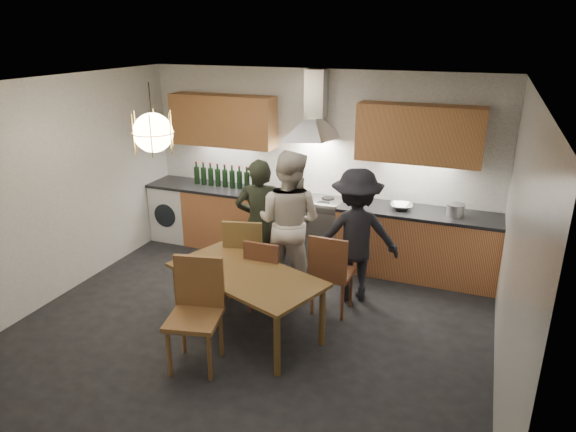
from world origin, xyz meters
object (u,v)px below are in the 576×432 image
(person_right, at_px, (356,235))
(wine_bottles, at_px, (225,176))
(person_mid, at_px, (289,222))
(dining_table, at_px, (246,280))
(chair_front, at_px, (197,305))
(mixing_bowl, at_px, (401,206))
(person_left, at_px, (260,223))
(chair_back_left, at_px, (245,253))
(stock_pot, at_px, (455,211))

(person_right, relative_size, wine_bottles, 1.57)
(person_mid, xyz_separation_m, wine_bottles, (-1.38, 0.98, 0.18))
(dining_table, relative_size, person_right, 1.14)
(chair_front, distance_m, mixing_bowl, 3.06)
(person_left, bearing_deg, wine_bottles, -66.94)
(person_right, bearing_deg, chair_front, 38.66)
(dining_table, distance_m, wine_bottles, 2.52)
(chair_front, relative_size, wine_bottles, 1.04)
(dining_table, height_order, wine_bottles, wine_bottles)
(person_mid, bearing_deg, person_left, 2.14)
(chair_front, distance_m, person_left, 1.76)
(person_left, relative_size, mixing_bowl, 5.70)
(person_mid, distance_m, person_right, 0.83)
(person_left, xyz_separation_m, wine_bottles, (-0.99, 0.98, 0.25))
(chair_back_left, relative_size, chair_front, 0.95)
(wine_bottles, bearing_deg, person_mid, -35.47)
(person_left, distance_m, mixing_bowl, 1.84)
(chair_front, xyz_separation_m, person_left, (-0.12, 1.74, 0.20))
(chair_back_left, height_order, stock_pot, stock_pot)
(person_left, xyz_separation_m, person_right, (1.21, 0.05, -0.01))
(person_left, bearing_deg, person_right, 160.00)
(stock_pot, xyz_separation_m, wine_bottles, (-3.25, 0.09, 0.09))
(person_right, xyz_separation_m, stock_pot, (1.04, 0.84, 0.17))
(chair_back_left, height_order, person_mid, person_mid)
(chair_front, xyz_separation_m, stock_pot, (2.14, 2.63, 0.36))
(chair_back_left, bearing_deg, mixing_bowl, -153.92)
(chair_front, bearing_deg, wine_bottles, 99.62)
(dining_table, height_order, person_right, person_right)
(stock_pot, height_order, wine_bottles, wine_bottles)
(dining_table, bearing_deg, person_mid, 107.62)
(person_left, distance_m, wine_bottles, 1.41)
(stock_pot, bearing_deg, person_left, -158.49)
(person_left, height_order, stock_pot, person_left)
(chair_front, relative_size, stock_pot, 5.04)
(mixing_bowl, bearing_deg, stock_pot, -2.49)
(person_right, bearing_deg, stock_pot, -161.16)
(dining_table, bearing_deg, chair_back_left, 136.82)
(dining_table, xyz_separation_m, mixing_bowl, (1.25, 2.03, 0.32))
(dining_table, xyz_separation_m, stock_pot, (1.92, 2.00, 0.36))
(dining_table, distance_m, chair_back_left, 0.77)
(mixing_bowl, bearing_deg, person_right, -113.42)
(chair_front, relative_size, person_right, 0.66)
(chair_back_left, distance_m, person_left, 0.49)
(person_right, height_order, wine_bottles, person_right)
(chair_front, distance_m, person_right, 2.11)
(person_left, bearing_deg, chair_front, 71.67)
(chair_front, relative_size, person_mid, 0.60)
(chair_back_left, relative_size, stock_pot, 4.80)
(chair_back_left, relative_size, person_mid, 0.57)
(person_right, distance_m, stock_pot, 1.35)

